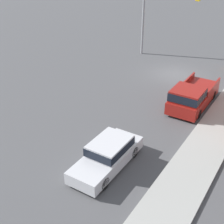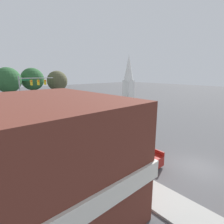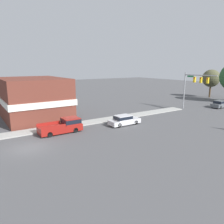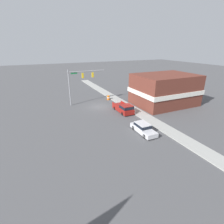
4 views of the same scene
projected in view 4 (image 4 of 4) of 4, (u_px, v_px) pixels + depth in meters
The scene contains 7 objects.
ground_plane at pixel (99, 107), 37.20m from camera, with size 200.00×200.00×0.00m, color #4C4C4F.
sidewalk_curb at pixel (123, 103), 39.42m from camera, with size 2.40×60.00×0.14m.
near_signal_assembly at pixel (80, 79), 37.11m from camera, with size 8.00×0.49×7.62m.
car_lead at pixel (143, 128), 26.01m from camera, with size 1.79×4.77×1.46m.
pickup_truck_parked at pixel (124, 108), 33.79m from camera, with size 2.11×5.42×1.80m.
construction_barrel at pixel (108, 98), 41.86m from camera, with size 0.65×0.65×1.01m.
corner_brick_building at pixel (165, 90), 37.92m from camera, with size 12.98×9.65×6.52m.
Camera 4 is at (12.27, 33.03, 12.30)m, focal length 28.00 mm.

